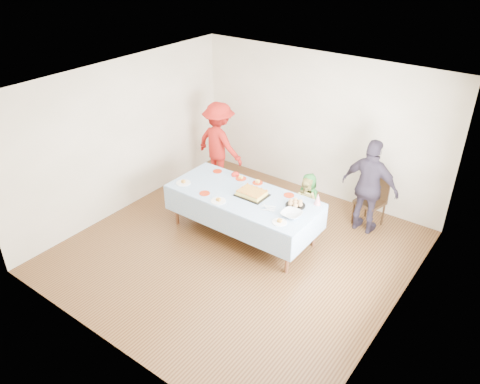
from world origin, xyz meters
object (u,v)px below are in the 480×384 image
(dining_chair, at_px, (374,196))
(adult_left, at_px, (219,144))
(birthday_cake, at_px, (252,193))
(party_table, at_px, (243,197))

(dining_chair, xyz_separation_m, adult_left, (-3.07, -0.39, 0.30))
(birthday_cake, bearing_deg, adult_left, 143.98)
(birthday_cake, distance_m, adult_left, 2.00)
(party_table, relative_size, adult_left, 1.49)
(birthday_cake, height_order, adult_left, adult_left)
(party_table, relative_size, birthday_cake, 5.08)
(birthday_cake, distance_m, dining_chair, 2.16)
(party_table, height_order, birthday_cake, birthday_cake)
(party_table, bearing_deg, adult_left, 140.22)
(birthday_cake, bearing_deg, party_table, -155.86)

